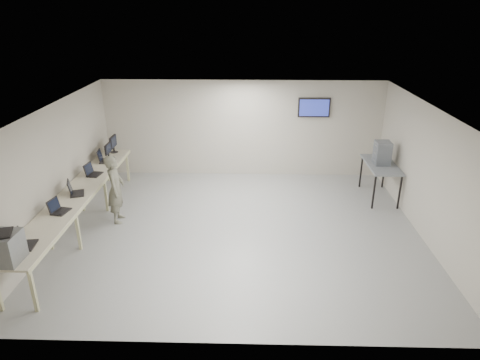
{
  "coord_description": "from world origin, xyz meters",
  "views": [
    {
      "loc": [
        0.24,
        -8.52,
        4.74
      ],
      "look_at": [
        0.0,
        0.2,
        1.15
      ],
      "focal_mm": 32.0,
      "sensor_mm": 36.0,
      "label": 1
    }
  ],
  "objects_px": {
    "workbench": "(78,195)",
    "soldier": "(116,189)",
    "side_table": "(381,167)",
    "equipment_box": "(6,248)"
  },
  "relations": [
    {
      "from": "workbench",
      "to": "side_table",
      "type": "xyz_separation_m",
      "value": [
        7.19,
        1.9,
        0.04
      ]
    },
    {
      "from": "equipment_box",
      "to": "soldier",
      "type": "distance_m",
      "value": 3.27
    },
    {
      "from": "equipment_box",
      "to": "side_table",
      "type": "relative_size",
      "value": 0.32
    },
    {
      "from": "workbench",
      "to": "side_table",
      "type": "distance_m",
      "value": 7.43
    },
    {
      "from": "soldier",
      "to": "side_table",
      "type": "bearing_deg",
      "value": -82.96
    },
    {
      "from": "equipment_box",
      "to": "soldier",
      "type": "xyz_separation_m",
      "value": [
        0.78,
        3.15,
        -0.34
      ]
    },
    {
      "from": "soldier",
      "to": "side_table",
      "type": "height_order",
      "value": "soldier"
    },
    {
      "from": "workbench",
      "to": "side_table",
      "type": "relative_size",
      "value": 3.83
    },
    {
      "from": "workbench",
      "to": "soldier",
      "type": "relative_size",
      "value": 3.7
    },
    {
      "from": "workbench",
      "to": "soldier",
      "type": "bearing_deg",
      "value": 29.24
    }
  ]
}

